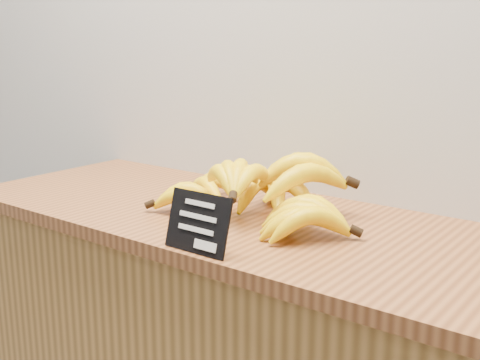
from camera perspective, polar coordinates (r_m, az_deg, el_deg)
counter_top at (r=1.32m, az=1.32°, el=-4.06°), size 1.44×0.54×0.03m
chalkboard_sign at (r=1.09m, az=-4.02°, el=-4.07°), size 0.14×0.03×0.11m
banana_pile at (r=1.30m, az=2.09°, el=-1.08°), size 0.51×0.34×0.13m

